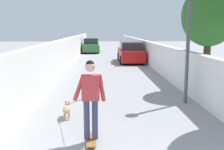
{
  "coord_description": "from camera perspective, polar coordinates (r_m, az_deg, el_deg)",
  "views": [
    {
      "loc": [
        -2.93,
        0.61,
        2.46
      ],
      "look_at": [
        5.67,
        0.25,
        1.0
      ],
      "focal_mm": 43.0,
      "sensor_mm": 36.0,
      "label": 1
    }
  ],
  "objects": [
    {
      "name": "lamp_post",
      "position": [
        9.19,
        16.1,
        11.72
      ],
      "size": [
        0.36,
        0.36,
        4.15
      ],
      "color": "#4C4C51",
      "rests_on": "ground"
    },
    {
      "name": "wall_left",
      "position": [
        15.16,
        -10.71,
        3.77
      ],
      "size": [
        48.0,
        0.3,
        1.91
      ],
      "primitive_type": "cube",
      "color": "silver",
      "rests_on": "ground"
    },
    {
      "name": "tree_right_near",
      "position": [
        11.25,
        19.95,
        11.65
      ],
      "size": [
        2.11,
        2.11,
        4.19
      ],
      "color": "#473523",
      "rests_on": "ground"
    },
    {
      "name": "fence_right",
      "position": [
        15.4,
        10.43,
        3.34
      ],
      "size": [
        48.0,
        0.3,
        1.63
      ],
      "primitive_type": "cube",
      "color": "silver",
      "rests_on": "ground"
    },
    {
      "name": "skateboard",
      "position": [
        6.1,
        -4.46,
        -13.52
      ],
      "size": [
        0.81,
        0.23,
        0.08
      ],
      "color": "brown",
      "rests_on": "ground"
    },
    {
      "name": "car_far",
      "position": [
        29.4,
        -4.45,
        6.21
      ],
      "size": [
        4.24,
        1.8,
        1.54
      ],
      "color": "#336B38",
      "rests_on": "ground"
    },
    {
      "name": "car_near",
      "position": [
        20.51,
        3.95,
        4.73
      ],
      "size": [
        4.3,
        1.8,
        1.54
      ],
      "color": "#B71414",
      "rests_on": "ground"
    },
    {
      "name": "person_skateboarder",
      "position": [
        5.77,
        -4.59,
        -3.95
      ],
      "size": [
        0.24,
        0.71,
        1.74
      ],
      "color": "#333859",
      "rests_on": "skateboard"
    },
    {
      "name": "dog",
      "position": [
        7.64,
        -9.6,
        -7.13
      ],
      "size": [
        1.99,
        0.86,
        1.06
      ],
      "color": "tan",
      "rests_on": "ground"
    },
    {
      "name": "ground_plane",
      "position": [
        17.12,
        -0.33,
        1.37
      ],
      "size": [
        80.0,
        80.0,
        0.0
      ],
      "primitive_type": "plane",
      "color": "gray"
    }
  ]
}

